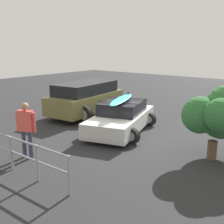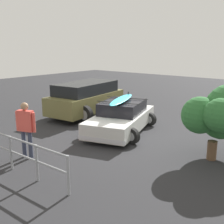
{
  "view_description": "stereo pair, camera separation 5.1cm",
  "coord_description": "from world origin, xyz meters",
  "px_view_note": "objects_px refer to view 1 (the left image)",
  "views": [
    {
      "loc": [
        -6.46,
        8.76,
        3.52
      ],
      "look_at": [
        0.37,
        0.36,
        0.95
      ],
      "focal_mm": 45.0,
      "sensor_mm": 36.0,
      "label": 1
    },
    {
      "loc": [
        -6.5,
        8.73,
        3.52
      ],
      "look_at": [
        0.37,
        0.36,
        0.95
      ],
      "focal_mm": 45.0,
      "sensor_mm": 36.0,
      "label": 2
    }
  ],
  "objects_px": {
    "bush_near_left": "(222,114)",
    "sedan_car": "(121,117)",
    "suv_car": "(86,98)",
    "person_bystander": "(26,125)"
  },
  "relations": [
    {
      "from": "suv_car",
      "to": "sedan_car",
      "type": "bearing_deg",
      "value": 160.77
    },
    {
      "from": "bush_near_left",
      "to": "sedan_car",
      "type": "bearing_deg",
      "value": -5.32
    },
    {
      "from": "suv_car",
      "to": "person_bystander",
      "type": "distance_m",
      "value": 5.81
    },
    {
      "from": "sedan_car",
      "to": "suv_car",
      "type": "height_order",
      "value": "suv_car"
    },
    {
      "from": "sedan_car",
      "to": "bush_near_left",
      "type": "height_order",
      "value": "bush_near_left"
    },
    {
      "from": "sedan_car",
      "to": "bush_near_left",
      "type": "distance_m",
      "value": 4.29
    },
    {
      "from": "suv_car",
      "to": "person_bystander",
      "type": "bearing_deg",
      "value": 115.37
    },
    {
      "from": "bush_near_left",
      "to": "person_bystander",
      "type": "bearing_deg",
      "value": 38.29
    },
    {
      "from": "sedan_car",
      "to": "person_bystander",
      "type": "height_order",
      "value": "person_bystander"
    },
    {
      "from": "person_bystander",
      "to": "sedan_car",
      "type": "bearing_deg",
      "value": -98.24
    }
  ]
}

